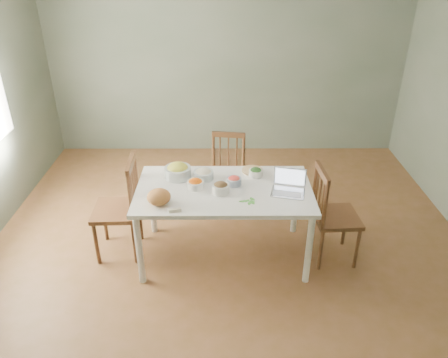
{
  "coord_description": "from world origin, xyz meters",
  "views": [
    {
      "loc": [
        -0.06,
        -3.56,
        2.78
      ],
      "look_at": [
        -0.05,
        -0.07,
        0.87
      ],
      "focal_mm": 34.63,
      "sensor_mm": 36.0,
      "label": 1
    }
  ],
  "objects_px": {
    "chair_left": "(116,208)",
    "bread_boule": "(159,197)",
    "dining_table": "(224,223)",
    "chair_far": "(226,176)",
    "laptop": "(289,183)",
    "chair_right": "(336,215)",
    "bowl_squash": "(178,171)"
  },
  "relations": [
    {
      "from": "chair_left",
      "to": "bread_boule",
      "type": "bearing_deg",
      "value": 53.89
    },
    {
      "from": "dining_table",
      "to": "chair_far",
      "type": "distance_m",
      "value": 0.83
    },
    {
      "from": "chair_far",
      "to": "laptop",
      "type": "height_order",
      "value": "laptop"
    },
    {
      "from": "dining_table",
      "to": "laptop",
      "type": "height_order",
      "value": "laptop"
    },
    {
      "from": "dining_table",
      "to": "chair_right",
      "type": "xyz_separation_m",
      "value": [
        1.08,
        -0.03,
        0.11
      ]
    },
    {
      "from": "dining_table",
      "to": "chair_far",
      "type": "relative_size",
      "value": 1.79
    },
    {
      "from": "chair_left",
      "to": "dining_table",
      "type": "bearing_deg",
      "value": 84.54
    },
    {
      "from": "chair_right",
      "to": "laptop",
      "type": "relative_size",
      "value": 3.3
    },
    {
      "from": "chair_right",
      "to": "bowl_squash",
      "type": "height_order",
      "value": "chair_right"
    },
    {
      "from": "chair_left",
      "to": "bread_boule",
      "type": "xyz_separation_m",
      "value": [
        0.49,
        -0.33,
        0.32
      ]
    },
    {
      "from": "bowl_squash",
      "to": "chair_right",
      "type": "bearing_deg",
      "value": -9.31
    },
    {
      "from": "chair_left",
      "to": "chair_right",
      "type": "height_order",
      "value": "chair_left"
    },
    {
      "from": "chair_right",
      "to": "dining_table",
      "type": "bearing_deg",
      "value": 84.68
    },
    {
      "from": "bread_boule",
      "to": "bowl_squash",
      "type": "relative_size",
      "value": 0.82
    },
    {
      "from": "chair_far",
      "to": "chair_left",
      "type": "relative_size",
      "value": 0.89
    },
    {
      "from": "bowl_squash",
      "to": "laptop",
      "type": "xyz_separation_m",
      "value": [
        1.03,
        -0.31,
        0.03
      ]
    },
    {
      "from": "chair_far",
      "to": "bread_boule",
      "type": "distance_m",
      "value": 1.3
    },
    {
      "from": "dining_table",
      "to": "chair_far",
      "type": "xyz_separation_m",
      "value": [
        0.03,
        0.83,
        0.07
      ]
    },
    {
      "from": "chair_right",
      "to": "chair_far",
      "type": "bearing_deg",
      "value": 46.98
    },
    {
      "from": "dining_table",
      "to": "bread_boule",
      "type": "distance_m",
      "value": 0.77
    },
    {
      "from": "chair_left",
      "to": "chair_right",
      "type": "xyz_separation_m",
      "value": [
        2.13,
        -0.09,
        -0.02
      ]
    },
    {
      "from": "chair_left",
      "to": "laptop",
      "type": "bearing_deg",
      "value": 82.55
    },
    {
      "from": "dining_table",
      "to": "chair_left",
      "type": "xyz_separation_m",
      "value": [
        -1.06,
        0.06,
        0.13
      ]
    },
    {
      "from": "chair_far",
      "to": "bread_boule",
      "type": "bearing_deg",
      "value": -110.72
    },
    {
      "from": "chair_left",
      "to": "bread_boule",
      "type": "height_order",
      "value": "chair_left"
    },
    {
      "from": "bowl_squash",
      "to": "bread_boule",
      "type": "bearing_deg",
      "value": -103.98
    },
    {
      "from": "chair_far",
      "to": "bread_boule",
      "type": "xyz_separation_m",
      "value": [
        -0.6,
        -1.09,
        0.38
      ]
    },
    {
      "from": "bread_boule",
      "to": "dining_table",
      "type": "bearing_deg",
      "value": 24.99
    },
    {
      "from": "laptop",
      "to": "chair_right",
      "type": "bearing_deg",
      "value": 20.36
    },
    {
      "from": "chair_right",
      "to": "bread_boule",
      "type": "xyz_separation_m",
      "value": [
        -1.65,
        -0.23,
        0.34
      ]
    },
    {
      "from": "chair_far",
      "to": "bread_boule",
      "type": "height_order",
      "value": "chair_far"
    },
    {
      "from": "bowl_squash",
      "to": "laptop",
      "type": "distance_m",
      "value": 1.08
    }
  ]
}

